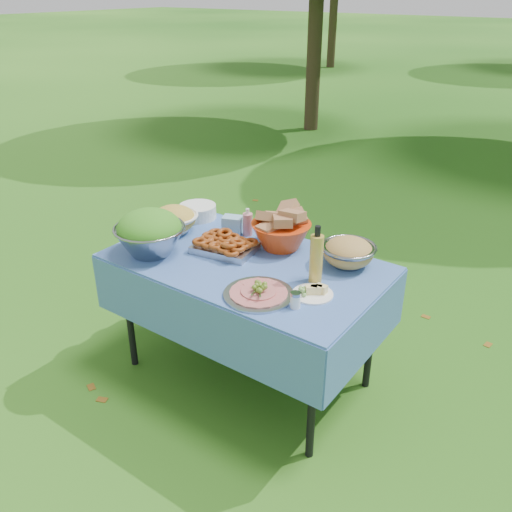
% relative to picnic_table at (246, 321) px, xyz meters
% --- Properties ---
extents(ground, '(80.00, 80.00, 0.00)m').
position_rel_picnic_table_xyz_m(ground, '(0.00, 0.00, -0.38)').
color(ground, '#0D3C0B').
rests_on(ground, ground).
extents(picnic_table, '(1.46, 0.86, 0.76)m').
position_rel_picnic_table_xyz_m(picnic_table, '(0.00, 0.00, 0.00)').
color(picnic_table, '#83B0FC').
rests_on(picnic_table, ground).
extents(salad_bowl, '(0.46, 0.46, 0.25)m').
position_rel_picnic_table_xyz_m(salad_bowl, '(-0.48, -0.23, 0.51)').
color(salad_bowl, gray).
rests_on(salad_bowl, picnic_table).
extents(pasta_bowl_white, '(0.37, 0.37, 0.16)m').
position_rel_picnic_table_xyz_m(pasta_bowl_white, '(-0.58, 0.06, 0.46)').
color(pasta_bowl_white, white).
rests_on(pasta_bowl_white, picnic_table).
extents(plate_stack, '(0.28, 0.28, 0.09)m').
position_rel_picnic_table_xyz_m(plate_stack, '(-0.60, 0.30, 0.42)').
color(plate_stack, white).
rests_on(plate_stack, picnic_table).
extents(wipes_box, '(0.14, 0.12, 0.10)m').
position_rel_picnic_table_xyz_m(wipes_box, '(-0.28, 0.25, 0.43)').
color(wipes_box, '#8FC7E9').
rests_on(wipes_box, picnic_table).
extents(sanitizer_bottle, '(0.07, 0.07, 0.16)m').
position_rel_picnic_table_xyz_m(sanitizer_bottle, '(-0.19, 0.28, 0.46)').
color(sanitizer_bottle, '#D77F88').
rests_on(sanitizer_bottle, picnic_table).
extents(bread_bowl, '(0.44, 0.44, 0.22)m').
position_rel_picnic_table_xyz_m(bread_bowl, '(0.06, 0.25, 0.49)').
color(bread_bowl, red).
rests_on(bread_bowl, picnic_table).
extents(pasta_bowl_steel, '(0.36, 0.36, 0.15)m').
position_rel_picnic_table_xyz_m(pasta_bowl_steel, '(0.46, 0.28, 0.46)').
color(pasta_bowl_steel, gray).
rests_on(pasta_bowl_steel, picnic_table).
extents(fried_tray, '(0.36, 0.29, 0.08)m').
position_rel_picnic_table_xyz_m(fried_tray, '(-0.17, 0.03, 0.42)').
color(fried_tray, '#AEAEB2').
rests_on(fried_tray, picnic_table).
extents(charcuterie_platter, '(0.38, 0.38, 0.08)m').
position_rel_picnic_table_xyz_m(charcuterie_platter, '(0.26, -0.25, 0.42)').
color(charcuterie_platter, '#A8AAAF').
rests_on(charcuterie_platter, picnic_table).
extents(oil_bottle, '(0.09, 0.09, 0.30)m').
position_rel_picnic_table_xyz_m(oil_bottle, '(0.41, 0.03, 0.53)').
color(oil_bottle, gold).
rests_on(oil_bottle, picnic_table).
extents(cheese_plate, '(0.25, 0.25, 0.05)m').
position_rel_picnic_table_xyz_m(cheese_plate, '(0.47, -0.10, 0.41)').
color(cheese_plate, white).
rests_on(cheese_plate, picnic_table).
extents(shaker, '(0.06, 0.06, 0.08)m').
position_rel_picnic_table_xyz_m(shaker, '(0.46, -0.24, 0.42)').
color(shaker, white).
rests_on(shaker, picnic_table).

